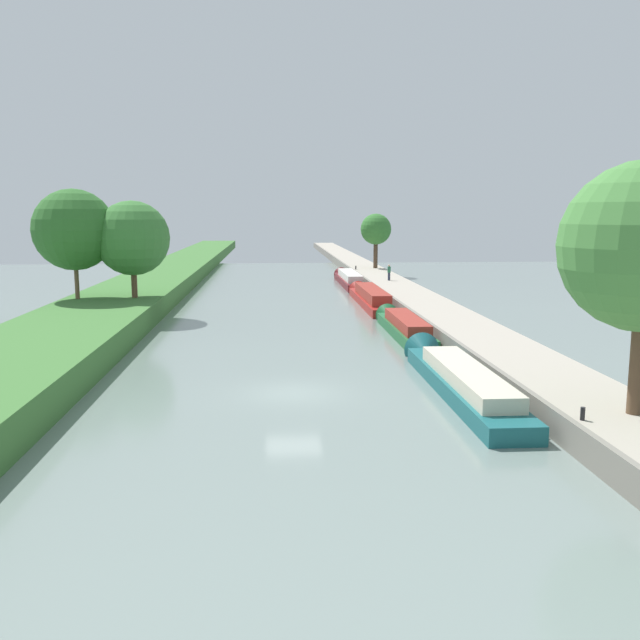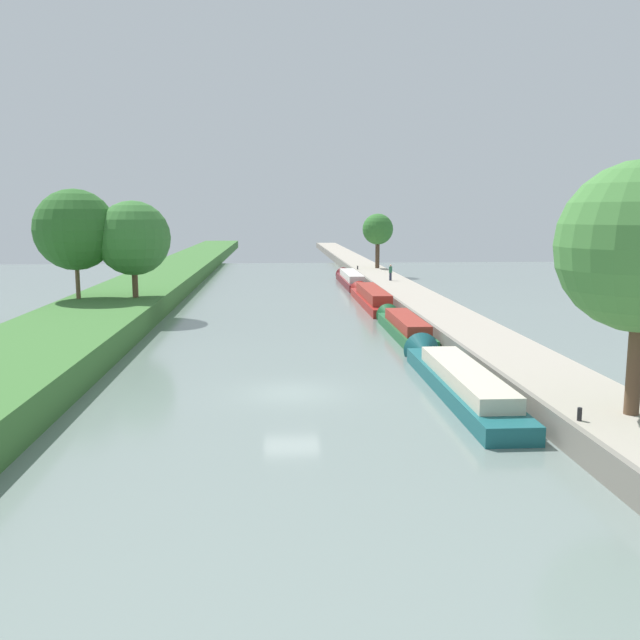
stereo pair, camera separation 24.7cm
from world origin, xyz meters
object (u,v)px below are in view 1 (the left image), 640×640
at_px(narrowboat_maroon, 349,279).
at_px(person_walking, 389,272).
at_px(narrowboat_teal, 457,378).
at_px(mooring_bollard_near, 583,414).
at_px(narrowboat_green, 403,326).
at_px(narrowboat_red, 370,297).
at_px(mooring_bollard_far, 356,268).

height_order(narrowboat_maroon, person_walking, person_walking).
height_order(narrowboat_teal, mooring_bollard_near, mooring_bollard_near).
distance_m(narrowboat_maroon, mooring_bollard_near, 54.60).
bearing_deg(person_walking, narrowboat_teal, -95.36).
relative_size(narrowboat_green, narrowboat_red, 0.76).
bearing_deg(person_walking, mooring_bollard_far, 96.92).
relative_size(narrowboat_red, mooring_bollard_near, 36.97).
distance_m(narrowboat_teal, mooring_bollard_far, 54.13).
bearing_deg(narrowboat_teal, narrowboat_green, 88.81).
relative_size(narrowboat_maroon, mooring_bollard_near, 36.23).
relative_size(narrowboat_teal, narrowboat_red, 0.92).
bearing_deg(narrowboat_green, person_walking, 82.30).
height_order(narrowboat_red, mooring_bollard_far, narrowboat_red).
xyz_separation_m(person_walking, mooring_bollard_near, (-1.71, -48.11, -0.65)).
distance_m(narrowboat_red, mooring_bollard_near, 37.49).
bearing_deg(person_walking, narrowboat_green, -97.70).
height_order(narrowboat_teal, narrowboat_green, narrowboat_green).
bearing_deg(narrowboat_maroon, person_walking, -61.70).
bearing_deg(narrowboat_teal, narrowboat_maroon, 89.66).
distance_m(narrowboat_teal, narrowboat_maroon, 46.44).
relative_size(narrowboat_red, mooring_bollard_far, 36.97).
distance_m(narrowboat_green, narrowboat_maroon, 31.99).
height_order(narrowboat_teal, narrowboat_maroon, narrowboat_maroon).
height_order(narrowboat_red, mooring_bollard_near, narrowboat_red).
bearing_deg(narrowboat_maroon, narrowboat_red, -90.19).
distance_m(narrowboat_teal, narrowboat_green, 14.45).
xyz_separation_m(narrowboat_red, mooring_bollard_near, (1.82, -37.44, 0.64)).
relative_size(narrowboat_red, narrowboat_maroon, 1.02).
bearing_deg(mooring_bollard_far, person_walking, -83.08).
bearing_deg(narrowboat_maroon, mooring_bollard_far, 77.00).
relative_size(narrowboat_teal, mooring_bollard_near, 33.86).
height_order(narrowboat_green, narrowboat_maroon, narrowboat_maroon).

